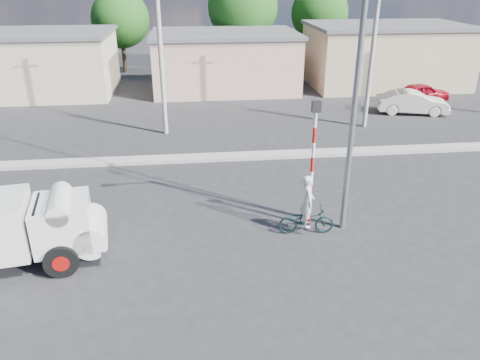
{
  "coord_description": "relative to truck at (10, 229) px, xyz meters",
  "views": [
    {
      "loc": [
        -0.69,
        -12.21,
        8.03
      ],
      "look_at": [
        0.95,
        2.62,
        1.3
      ],
      "focal_mm": 35.0,
      "sensor_mm": 36.0,
      "label": 1
    }
  ],
  "objects": [
    {
      "name": "utility_poles",
      "position": [
        9.25,
        11.89,
        2.86
      ],
      "size": [
        35.4,
        0.24,
        8.0
      ],
      "color": "#99968E",
      "rests_on": "ground"
    },
    {
      "name": "median",
      "position": [
        6.0,
        7.89,
        -1.13
      ],
      "size": [
        40.0,
        0.8,
        0.16
      ],
      "primitive_type": "cube",
      "color": "#99968E",
      "rests_on": "ground"
    },
    {
      "name": "truck",
      "position": [
        0.0,
        0.0,
        0.0
      ],
      "size": [
        5.52,
        2.75,
        2.18
      ],
      "rotation": [
        0.0,
        0.0,
        0.16
      ],
      "color": "black",
      "rests_on": "ground"
    },
    {
      "name": "building_row",
      "position": [
        7.1,
        21.89,
        0.92
      ],
      "size": [
        37.8,
        7.3,
        4.44
      ],
      "color": "#C1B292",
      "rests_on": "ground"
    },
    {
      "name": "cyclist",
      "position": [
        8.97,
        0.87,
        -0.32
      ],
      "size": [
        0.47,
        0.68,
        1.78
      ],
      "primitive_type": "imported",
      "rotation": [
        0.0,
        0.0,
        1.51
      ],
      "color": "white",
      "rests_on": "ground"
    },
    {
      "name": "tree_row",
      "position": [
        3.73,
        28.51,
        3.61
      ],
      "size": [
        34.13,
        7.32,
        8.1
      ],
      "color": "#38281E",
      "rests_on": "ground"
    },
    {
      "name": "streetlight",
      "position": [
        10.14,
        1.09,
        3.75
      ],
      "size": [
        2.34,
        0.22,
        9.0
      ],
      "color": "slate",
      "rests_on": "ground"
    },
    {
      "name": "car_cream",
      "position": [
        18.76,
        14.1,
        -0.52
      ],
      "size": [
        4.41,
        2.41,
        1.38
      ],
      "primitive_type": "imported",
      "rotation": [
        0.0,
        0.0,
        1.33
      ],
      "color": "beige",
      "rests_on": "ground"
    },
    {
      "name": "bicycle",
      "position": [
        8.97,
        0.87,
        -0.73
      ],
      "size": [
        1.87,
        0.75,
        0.96
      ],
      "primitive_type": "imported",
      "rotation": [
        0.0,
        0.0,
        1.51
      ],
      "color": "#142A2A",
      "rests_on": "ground"
    },
    {
      "name": "ground_plane",
      "position": [
        6.0,
        -0.11,
        -1.21
      ],
      "size": [
        120.0,
        120.0,
        0.0
      ],
      "primitive_type": "plane",
      "color": "#28282A",
      "rests_on": "ground"
    },
    {
      "name": "traffic_pole",
      "position": [
        9.2,
        1.39,
        1.38
      ],
      "size": [
        0.28,
        0.18,
        4.36
      ],
      "color": "red",
      "rests_on": "ground"
    },
    {
      "name": "car_red",
      "position": [
        20.59,
        16.56,
        -0.58
      ],
      "size": [
        3.95,
        2.27,
        1.26
      ],
      "primitive_type": "imported",
      "rotation": [
        0.0,
        0.0,
        1.79
      ],
      "color": "#A70A1B",
      "rests_on": "ground"
    }
  ]
}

